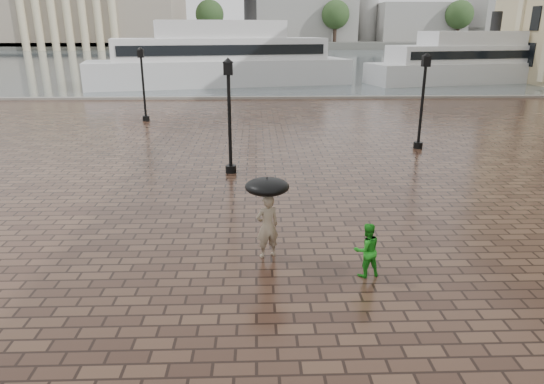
{
  "coord_description": "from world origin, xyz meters",
  "views": [
    {
      "loc": [
        -4.93,
        -9.06,
        5.57
      ],
      "look_at": [
        -4.53,
        3.3,
        1.4
      ],
      "focal_mm": 32.0,
      "sensor_mm": 36.0,
      "label": 1
    }
  ],
  "objects": [
    {
      "name": "ground",
      "position": [
        0.0,
        0.0,
        0.0
      ],
      "size": [
        300.0,
        300.0,
        0.0
      ],
      "primitive_type": "plane",
      "color": "#331F17",
      "rests_on": "ground"
    },
    {
      "name": "harbour_water",
      "position": [
        0.0,
        92.0,
        0.0
      ],
      "size": [
        240.0,
        240.0,
        0.0
      ],
      "primitive_type": "plane",
      "color": "#475157",
      "rests_on": "ground"
    },
    {
      "name": "quay_edge",
      "position": [
        0.0,
        32.0,
        0.0
      ],
      "size": [
        80.0,
        0.6,
        0.3
      ],
      "primitive_type": "cube",
      "color": "slate",
      "rests_on": "ground"
    },
    {
      "name": "far_shore",
      "position": [
        0.0,
        160.0,
        1.0
      ],
      "size": [
        300.0,
        60.0,
        2.0
      ],
      "primitive_type": "cube",
      "color": "#4C4C47",
      "rests_on": "ground"
    },
    {
      "name": "distant_skyline",
      "position": [
        48.14,
        150.0,
        9.45
      ],
      "size": [
        102.5,
        22.0,
        33.0
      ],
      "color": "gray",
      "rests_on": "ground"
    },
    {
      "name": "far_trees",
      "position": [
        0.0,
        138.0,
        9.42
      ],
      "size": [
        188.0,
        8.0,
        13.5
      ],
      "color": "#2D2119",
      "rests_on": "ground"
    },
    {
      "name": "street_lamps",
      "position": [
        -5.0,
        15.33,
        2.33
      ],
      "size": [
        15.44,
        12.44,
        4.4
      ],
      "color": "black",
      "rests_on": "ground"
    },
    {
      "name": "adult_pedestrian",
      "position": [
        -4.69,
        2.26,
        0.84
      ],
      "size": [
        0.71,
        0.6,
        1.67
      ],
      "primitive_type": "imported",
      "rotation": [
        0.0,
        0.0,
        3.51
      ],
      "color": "gray",
      "rests_on": "ground"
    },
    {
      "name": "child_pedestrian",
      "position": [
        -2.38,
        1.17,
        0.66
      ],
      "size": [
        0.75,
        0.64,
        1.33
      ],
      "primitive_type": "imported",
      "rotation": [
        0.0,
        0.0,
        3.38
      ],
      "color": "#1B931B",
      "rests_on": "ground"
    },
    {
      "name": "ferry_near",
      "position": [
        -8.56,
        42.61,
        2.63
      ],
      "size": [
        27.43,
        12.26,
        8.75
      ],
      "rotation": [
        0.0,
        0.0,
        0.23
      ],
      "color": "silver",
      "rests_on": "ground"
    },
    {
      "name": "ferry_far",
      "position": [
        18.11,
        44.18,
        2.21
      ],
      "size": [
        23.01,
        10.27,
        7.34
      ],
      "rotation": [
        0.0,
        0.0,
        0.23
      ],
      "color": "silver",
      "rests_on": "ground"
    },
    {
      "name": "umbrella",
      "position": [
        -4.69,
        2.26,
        1.89
      ],
      "size": [
        1.1,
        1.1,
        1.14
      ],
      "color": "black",
      "rests_on": "ground"
    }
  ]
}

